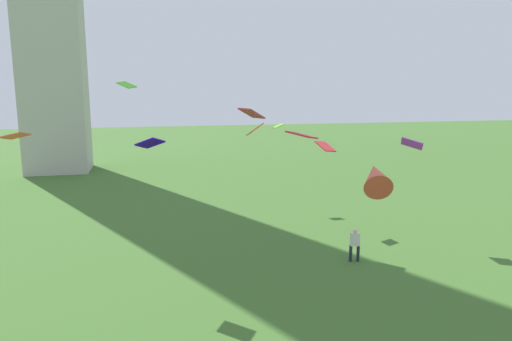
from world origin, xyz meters
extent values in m
cylinder|color=#1E2333|center=(4.55, 18.22, 0.42)|extent=(0.16, 0.16, 0.85)
cylinder|color=#1E2333|center=(4.92, 18.12, 0.42)|extent=(0.16, 0.16, 0.85)
cube|color=silver|center=(4.73, 18.17, 1.18)|extent=(0.51, 0.37, 0.67)
sphere|color=beige|center=(4.73, 18.17, 1.64)|extent=(0.25, 0.25, 0.25)
cone|color=#DF4D35|center=(4.10, 15.31, 5.02)|extent=(1.88, 2.37, 1.81)
cube|color=#D43240|center=(-0.56, 18.84, 7.64)|extent=(1.38, 1.32, 0.55)
cube|color=red|center=(5.98, 25.05, 5.17)|extent=(1.18, 1.47, 0.67)
cube|color=#60D82F|center=(-6.46, 31.98, 9.19)|extent=(1.47, 1.42, 0.57)
cube|color=orange|center=(0.59, 22.60, 6.58)|extent=(0.81, 1.31, 0.80)
cube|color=#2204C3|center=(-5.31, 18.77, 6.36)|extent=(1.37, 1.27, 0.64)
cube|color=red|center=(3.33, 22.44, 6.21)|extent=(1.86, 1.97, 0.49)
cube|color=#5CBC17|center=(4.71, 31.24, 6.10)|extent=(0.91, 0.75, 0.32)
cube|color=#A925D6|center=(9.84, 21.24, 5.64)|extent=(1.35, 1.45, 0.84)
cube|color=#EA462A|center=(-10.54, 17.87, 6.90)|extent=(1.14, 0.95, 0.38)
camera|label=1|loc=(-5.80, -1.70, 8.54)|focal=31.22mm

